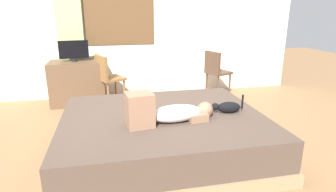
% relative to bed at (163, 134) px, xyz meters
% --- Properties ---
extents(ground_plane, '(16.00, 16.00, 0.00)m').
position_rel_bed_xyz_m(ground_plane, '(-0.12, -0.08, -0.23)').
color(ground_plane, olive).
extents(back_wall_with_window, '(6.40, 0.14, 2.90)m').
position_rel_bed_xyz_m(back_wall_with_window, '(-0.13, 2.47, 1.23)').
color(back_wall_with_window, silver).
rests_on(back_wall_with_window, ground).
extents(bed, '(2.25, 1.88, 0.46)m').
position_rel_bed_xyz_m(bed, '(0.00, 0.00, 0.00)').
color(bed, '#997A56').
rests_on(bed, ground).
extents(person_lying, '(0.94, 0.36, 0.34)m').
position_rel_bed_xyz_m(person_lying, '(-0.00, -0.22, 0.35)').
color(person_lying, silver).
rests_on(person_lying, bed).
extents(cat, '(0.36, 0.15, 0.21)m').
position_rel_bed_xyz_m(cat, '(0.72, -0.09, 0.30)').
color(cat, black).
rests_on(cat, bed).
extents(desk, '(0.90, 0.56, 0.74)m').
position_rel_bed_xyz_m(desk, '(-1.09, 2.07, 0.14)').
color(desk, brown).
rests_on(desk, ground).
extents(tv_monitor, '(0.48, 0.10, 0.35)m').
position_rel_bed_xyz_m(tv_monitor, '(-1.11, 2.07, 0.69)').
color(tv_monitor, black).
rests_on(tv_monitor, desk).
extents(cup, '(0.08, 0.08, 0.09)m').
position_rel_bed_xyz_m(cup, '(-0.76, 2.26, 0.56)').
color(cup, gold).
rests_on(cup, desk).
extents(chair_by_desk, '(0.51, 0.51, 0.86)m').
position_rel_bed_xyz_m(chair_by_desk, '(-0.59, 1.83, 0.28)').
color(chair_by_desk, brown).
rests_on(chair_by_desk, ground).
extents(chair_spare, '(0.50, 0.50, 0.86)m').
position_rel_bed_xyz_m(chair_spare, '(1.37, 1.92, 0.28)').
color(chair_spare, '#4C3828').
rests_on(chair_spare, ground).
extents(curtain_left, '(0.44, 0.06, 2.69)m').
position_rel_bed_xyz_m(curtain_left, '(-1.18, 2.35, 1.11)').
color(curtain_left, '#ADCC75').
rests_on(curtain_left, ground).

